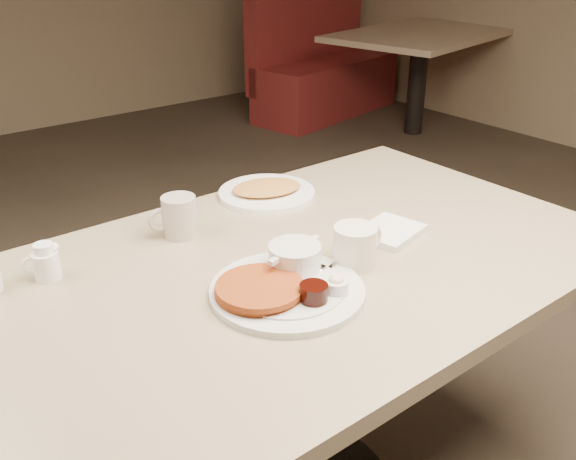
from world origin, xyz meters
TOP-DOWN VIEW (x-y plane):
  - diner_table at (0.00, 0.00)m, footprint 1.50×0.90m
  - main_plate at (-0.09, -0.09)m, footprint 0.41×0.37m
  - coffee_mug_near at (0.10, -0.09)m, footprint 0.14×0.10m
  - napkin at (0.26, -0.04)m, footprint 0.18×0.15m
  - coffee_mug_far at (-0.14, 0.27)m, footprint 0.12×0.10m
  - creamer_right at (-0.46, 0.27)m, footprint 0.08×0.06m
  - hash_plate at (0.18, 0.34)m, footprint 0.33×0.33m
  - booth_back_right at (2.71, 2.90)m, footprint 1.63×1.81m

SIDE VIEW (x-z plane):
  - booth_back_right at x=2.71m, z-range -0.15..0.97m
  - diner_table at x=0.00m, z-range 0.21..0.96m
  - napkin at x=0.26m, z-range 0.75..0.77m
  - hash_plate at x=0.18m, z-range 0.75..0.78m
  - main_plate at x=-0.09m, z-range 0.74..0.81m
  - creamer_right at x=-0.46m, z-range 0.75..0.83m
  - coffee_mug_near at x=0.10m, z-range 0.75..0.84m
  - coffee_mug_far at x=-0.14m, z-range 0.75..0.85m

